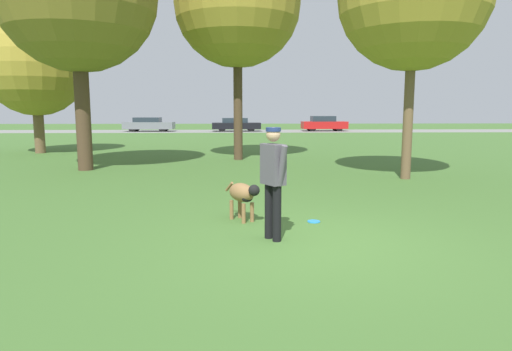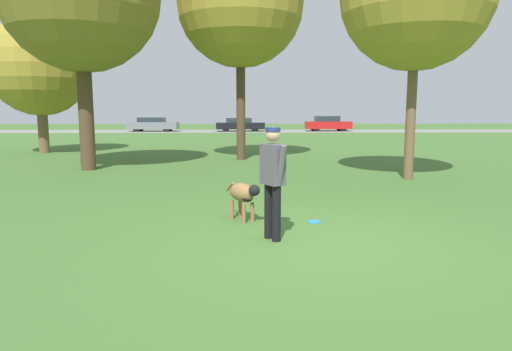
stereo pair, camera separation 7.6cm
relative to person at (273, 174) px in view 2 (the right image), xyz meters
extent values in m
plane|color=#426B2D|center=(0.62, -0.22, -1.01)|extent=(120.00, 120.00, 0.00)
cube|color=gray|center=(0.62, 36.05, -1.00)|extent=(120.00, 6.00, 0.01)
cylinder|color=black|center=(0.05, -0.09, -0.58)|extent=(0.18, 0.18, 0.85)
cylinder|color=black|center=(-0.05, 0.09, -0.58)|extent=(0.18, 0.18, 0.85)
cube|color=#514C56|center=(0.00, 0.00, 0.15)|extent=(0.39, 0.44, 0.60)
cylinder|color=#514C56|center=(0.11, -0.19, 0.15)|extent=(0.19, 0.23, 0.61)
cylinder|color=#514C56|center=(-0.11, 0.19, 0.15)|extent=(0.19, 0.23, 0.61)
sphere|color=tan|center=(0.00, 0.00, 0.59)|extent=(0.29, 0.29, 0.21)
cylinder|color=navy|center=(0.00, 0.00, 0.67)|extent=(0.31, 0.31, 0.06)
ellipsoid|color=olive|center=(-0.47, 1.23, -0.50)|extent=(0.62, 0.70, 0.33)
ellipsoid|color=black|center=(-0.37, 1.09, -0.55)|extent=(0.29, 0.28, 0.18)
sphere|color=black|center=(-0.25, 0.92, -0.41)|extent=(0.27, 0.27, 0.20)
cylinder|color=olive|center=(-0.28, 1.12, -0.83)|extent=(0.10, 0.10, 0.35)
cylinder|color=olive|center=(-0.43, 1.02, -0.83)|extent=(0.10, 0.10, 0.35)
cylinder|color=olive|center=(-0.50, 1.44, -0.83)|extent=(0.10, 0.10, 0.35)
cylinder|color=olive|center=(-0.65, 1.34, -0.83)|extent=(0.10, 0.10, 0.35)
cylinder|color=olive|center=(-0.69, 1.56, -0.45)|extent=(0.17, 0.22, 0.20)
cylinder|color=#268CE5|center=(0.80, 1.07, -1.00)|extent=(0.22, 0.22, 0.02)
torus|color=#268CE5|center=(0.80, 1.07, -1.00)|extent=(0.23, 0.23, 0.02)
cylinder|color=brown|center=(-9.65, 14.51, 0.12)|extent=(0.45, 0.45, 2.25)
sphere|color=olive|center=(-9.65, 14.51, 2.90)|extent=(4.43, 4.43, 4.43)
cylinder|color=#4C3826|center=(-5.56, 8.35, 0.88)|extent=(0.48, 0.48, 3.76)
cylinder|color=brown|center=(4.26, 6.06, 0.76)|extent=(0.27, 0.27, 3.53)
cylinder|color=#4C3826|center=(-0.55, 11.37, 1.08)|extent=(0.35, 0.35, 4.18)
sphere|color=olive|center=(-0.55, 11.37, 4.98)|extent=(4.84, 4.84, 4.84)
cube|color=slate|center=(-8.81, 35.79, -0.46)|extent=(4.58, 1.93, 0.63)
cube|color=#232D38|center=(-8.94, 35.80, 0.07)|extent=(2.40, 1.62, 0.42)
cylinder|color=black|center=(-7.43, 36.55, -0.67)|extent=(0.67, 0.22, 0.67)
cylinder|color=black|center=(-7.47, 34.97, -0.67)|extent=(0.67, 0.22, 0.67)
cylinder|color=black|center=(-10.15, 36.62, -0.67)|extent=(0.67, 0.22, 0.67)
cylinder|color=black|center=(-10.19, 35.03, -0.67)|extent=(0.67, 0.22, 0.67)
cube|color=black|center=(-0.78, 35.68, -0.49)|extent=(4.52, 2.00, 0.57)
cube|color=#232D38|center=(-0.91, 35.68, 0.01)|extent=(2.38, 1.64, 0.44)
cylinder|color=black|center=(0.52, 36.52, -0.68)|extent=(0.66, 0.23, 0.65)
cylinder|color=black|center=(0.59, 34.97, -0.68)|extent=(0.66, 0.23, 0.65)
cylinder|color=black|center=(-2.15, 36.39, -0.68)|extent=(0.66, 0.23, 0.65)
cylinder|color=black|center=(-2.08, 34.85, -0.68)|extent=(0.66, 0.23, 0.65)
cube|color=red|center=(7.46, 35.94, -0.44)|extent=(4.24, 1.86, 0.67)
cube|color=#232D38|center=(7.34, 35.93, 0.15)|extent=(2.23, 1.53, 0.51)
cylinder|color=black|center=(8.68, 36.71, -0.68)|extent=(0.66, 0.23, 0.65)
cylinder|color=black|center=(8.74, 35.28, -0.68)|extent=(0.66, 0.23, 0.65)
cylinder|color=black|center=(6.18, 36.59, -0.68)|extent=(0.66, 0.23, 0.65)
cylinder|color=black|center=(6.24, 35.16, -0.68)|extent=(0.66, 0.23, 0.65)
camera|label=1|loc=(-0.50, -6.73, 0.95)|focal=32.00mm
camera|label=2|loc=(-0.43, -6.73, 0.95)|focal=32.00mm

